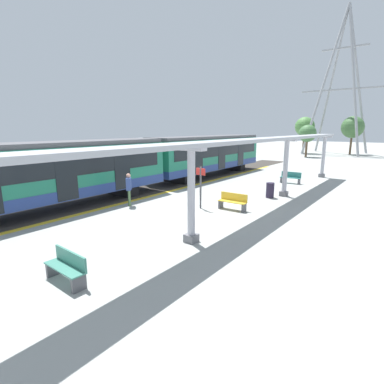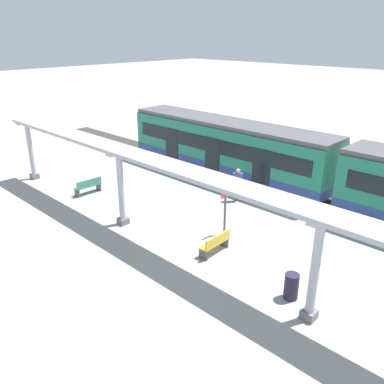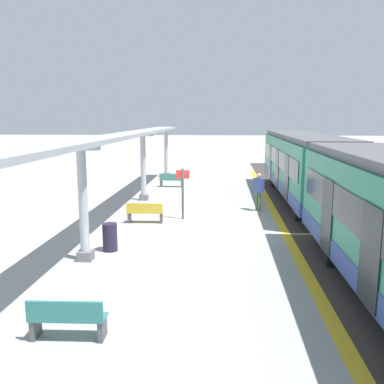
% 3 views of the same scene
% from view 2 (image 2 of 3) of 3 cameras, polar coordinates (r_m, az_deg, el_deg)
% --- Properties ---
extents(ground_plane, '(176.00, 176.00, 0.00)m').
position_cam_2_polar(ground_plane, '(17.84, 8.01, -6.09)').
color(ground_plane, '#9A9C98').
extents(tactile_edge_strip, '(0.36, 35.57, 0.01)m').
position_cam_2_polar(tactile_edge_strip, '(20.46, 13.73, -2.71)').
color(tactile_edge_strip, gold).
rests_on(tactile_edge_strip, ground).
extents(trackbed, '(3.20, 47.57, 0.01)m').
position_cam_2_polar(trackbed, '(21.90, 16.13, -1.28)').
color(trackbed, '#38332D').
rests_on(trackbed, ground).
extents(train_near_carriage, '(2.65, 13.69, 3.48)m').
position_cam_2_polar(train_near_carriage, '(24.16, 4.97, 6.29)').
color(train_near_carriage, '#1D7356').
rests_on(train_near_carriage, ground).
extents(canopy_pillar_nearest, '(1.10, 0.44, 3.50)m').
position_cam_2_polar(canopy_pillar_nearest, '(25.63, -22.09, 5.54)').
color(canopy_pillar_nearest, slate).
rests_on(canopy_pillar_nearest, ground).
extents(canopy_pillar_second, '(1.10, 0.44, 3.50)m').
position_cam_2_polar(canopy_pillar_second, '(18.21, -10.14, 0.53)').
color(canopy_pillar_second, slate).
rests_on(canopy_pillar_second, ground).
extents(canopy_pillar_third, '(1.10, 0.44, 3.50)m').
position_cam_2_polar(canopy_pillar_third, '(12.56, 17.16, -10.58)').
color(canopy_pillar_third, slate).
rests_on(canopy_pillar_third, ground).
extents(canopy_beam, '(1.20, 28.26, 0.16)m').
position_cam_2_polar(canopy_beam, '(14.14, 1.16, 2.35)').
color(canopy_beam, '#A8AAB2').
rests_on(canopy_beam, canopy_pillar_nearest).
extents(bench_mid_platform, '(1.51, 0.48, 0.86)m').
position_cam_2_polar(bench_mid_platform, '(22.59, -14.61, 0.80)').
color(bench_mid_platform, '#3C7F6F').
rests_on(bench_mid_platform, ground).
extents(bench_far_end, '(1.52, 0.50, 0.86)m').
position_cam_2_polar(bench_far_end, '(16.12, 3.40, -7.35)').
color(bench_far_end, gold).
rests_on(bench_far_end, ground).
extents(trash_bin, '(0.48, 0.48, 0.92)m').
position_cam_2_polar(trash_bin, '(14.01, 14.02, -12.95)').
color(trash_bin, '#272035').
rests_on(trash_bin, ground).
extents(platform_info_sign, '(0.56, 0.10, 2.20)m').
position_cam_2_polar(platform_info_sign, '(17.21, 4.76, -2.11)').
color(platform_info_sign, '#4C4C51').
rests_on(platform_info_sign, ground).
extents(passenger_waiting_near_edge, '(0.51, 0.54, 1.78)m').
position_cam_2_polar(passenger_waiting_near_edge, '(20.86, 6.55, 1.59)').
color(passenger_waiting_near_edge, '#4F6F42').
rests_on(passenger_waiting_near_edge, ground).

